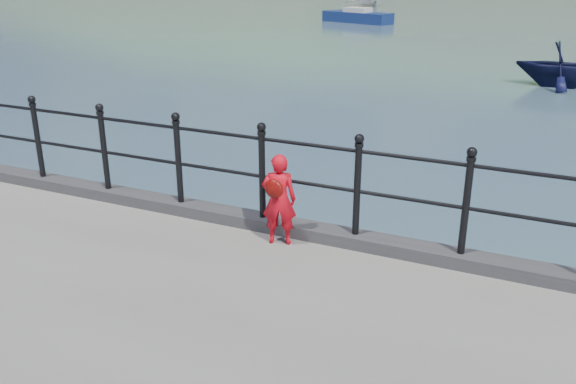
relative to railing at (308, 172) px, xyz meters
The scene contains 6 objects.
ground 1.83m from the railing, 90.00° to the left, with size 600.00×600.00×0.00m, color #2D4251.
kerb 0.75m from the railing, 140.53° to the right, with size 60.00×0.30×0.15m, color #28282B.
railing is the anchor object (origin of this frame).
child 0.47m from the railing, 127.77° to the right, with size 0.46×0.38×1.09m.
launch_navy 16.88m from the railing, 81.95° to the left, with size 2.48×2.88×1.52m, color black.
sailboat_port 36.83m from the railing, 107.40° to the left, with size 5.15×2.90×7.27m.
Camera 1 is at (2.55, -6.32, 4.13)m, focal length 38.00 mm.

